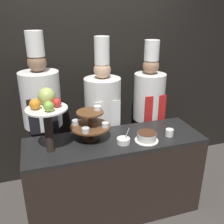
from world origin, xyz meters
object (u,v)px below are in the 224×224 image
at_px(chef_center_left, 103,114).
at_px(chef_left, 43,115).
at_px(fruit_pedestal, 47,108).
at_px(chef_center_right, 149,108).
at_px(cup_white, 169,133).
at_px(tiered_stand, 91,124).
at_px(serving_bowl_near, 123,141).
at_px(cake_round, 147,137).

bearing_deg(chef_center_left, chef_left, -180.00).
height_order(fruit_pedestal, chef_left, chef_left).
distance_m(chef_center_left, chef_center_right, 0.59).
height_order(fruit_pedestal, cup_white, fruit_pedestal).
relative_size(tiered_stand, serving_bowl_near, 2.55).
bearing_deg(serving_bowl_near, fruit_pedestal, 171.92).
bearing_deg(tiered_stand, cup_white, -13.43).
relative_size(serving_bowl_near, chef_center_left, 0.08).
distance_m(serving_bowl_near, chef_center_left, 0.64).
relative_size(tiered_stand, chef_left, 0.21).
distance_m(tiered_stand, cup_white, 0.80).
relative_size(cake_round, chef_center_right, 0.13).
bearing_deg(chef_center_right, serving_bowl_near, -131.50).
xyz_separation_m(fruit_pedestal, cake_round, (0.90, -0.12, -0.36)).
bearing_deg(cake_round, cup_white, 5.84).
relative_size(fruit_pedestal, cup_white, 6.97).
xyz_separation_m(serving_bowl_near, chef_left, (-0.70, 0.63, 0.11)).
xyz_separation_m(tiered_stand, chef_center_right, (0.83, 0.45, -0.09)).
distance_m(fruit_pedestal, chef_left, 0.60).
xyz_separation_m(tiered_stand, cake_round, (0.51, -0.21, -0.12)).
bearing_deg(serving_bowl_near, chef_left, 137.96).
bearing_deg(chef_left, tiered_stand, -46.11).
relative_size(cup_white, serving_bowl_near, 0.53).
xyz_separation_m(fruit_pedestal, cup_white, (1.17, -0.09, -0.37)).
height_order(serving_bowl_near, chef_center_right, chef_center_right).
distance_m(fruit_pedestal, cake_round, 0.98).
bearing_deg(serving_bowl_near, cake_round, -5.78).
distance_m(fruit_pedestal, chef_center_left, 0.91).
relative_size(serving_bowl_near, chef_left, 0.08).
height_order(fruit_pedestal, serving_bowl_near, fruit_pedestal).
distance_m(tiered_stand, chef_left, 0.62).
distance_m(cake_round, chef_center_right, 0.74).
height_order(cup_white, chef_center_left, chef_center_left).
bearing_deg(cup_white, tiered_stand, 166.57).
distance_m(fruit_pedestal, serving_bowl_near, 0.78).
bearing_deg(chef_center_right, tiered_stand, -151.85).
xyz_separation_m(fruit_pedestal, chef_left, (-0.03, 0.54, -0.27)).
xyz_separation_m(cake_round, chef_center_right, (0.33, 0.66, 0.02)).
bearing_deg(fruit_pedestal, cake_round, -7.49).
distance_m(tiered_stand, fruit_pedestal, 0.47).
xyz_separation_m(cake_round, serving_bowl_near, (-0.23, 0.02, -0.02)).
distance_m(cake_round, cup_white, 0.27).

